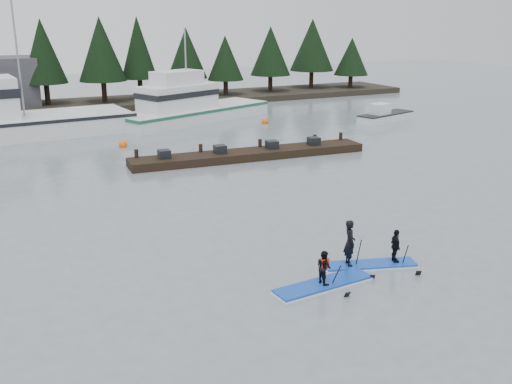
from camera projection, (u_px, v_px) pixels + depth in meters
name	position (u px, v px, depth m)	size (l,w,h in m)	color
ground	(330.00, 265.00, 20.45)	(160.00, 160.00, 0.00)	slate
far_shore	(95.00, 105.00, 56.36)	(70.00, 8.00, 0.60)	#2D281E
treeline	(95.00, 108.00, 56.45)	(60.00, 4.00, 8.00)	black
fishing_boat_medium	(190.00, 114.00, 48.85)	(15.04, 9.19, 8.64)	white
skiff	(386.00, 117.00, 49.11)	(5.79, 1.74, 0.68)	white
floating_dock	(250.00, 154.00, 35.97)	(15.24, 2.03, 0.51)	black
buoy_c	(265.00, 123.00, 48.03)	(0.58, 0.58, 0.58)	#FE5E0C
buoy_b	(123.00, 147.00, 39.22)	(0.59, 0.59, 0.59)	#FE5E0C
paddleboard_solo	(324.00, 277.00, 18.72)	(3.55, 1.18, 1.76)	#1343B6
paddleboard_duo	(369.00, 250.00, 20.16)	(3.36, 1.85, 2.26)	blue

